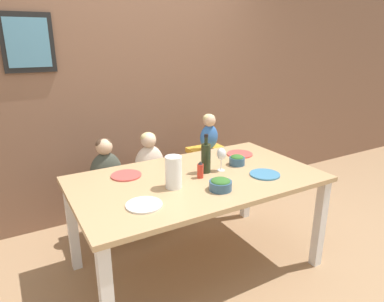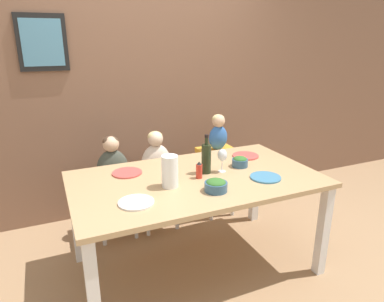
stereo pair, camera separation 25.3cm
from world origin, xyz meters
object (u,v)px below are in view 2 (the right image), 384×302
chair_right_highchair (217,164)px  dinner_plate_front_left (136,202)px  person_child_left (112,163)px  dinner_plate_front_right (265,177)px  dinner_plate_back_left (127,173)px  wine_glass_near (222,156)px  dinner_plate_back_right (246,156)px  chair_far_left (115,195)px  person_child_center (156,157)px  paper_towel_roll (170,171)px  person_baby_right (218,131)px  chair_far_center (157,187)px  salad_bowl_large (216,185)px  salad_bowl_small (240,161)px  wine_bottle (206,158)px

chair_right_highchair → dinner_plate_front_left: dinner_plate_front_left is taller
person_child_left → dinner_plate_front_right: 1.34m
person_child_left → dinner_plate_back_left: (0.03, -0.46, 0.07)m
chair_right_highchair → person_child_left: size_ratio=1.47×
wine_glass_near → dinner_plate_back_right: wine_glass_near is taller
dinner_plate_back_left → dinner_plate_front_left: bearing=-97.3°
dinner_plate_back_left → chair_far_left: bearing=93.2°
chair_far_left → person_child_center: 0.50m
dinner_plate_front_left → paper_towel_roll: bearing=28.7°
chair_right_highchair → person_baby_right: person_baby_right is taller
dinner_plate_front_right → chair_right_highchair: bearing=83.3°
chair_far_left → dinner_plate_front_left: bearing=-92.4°
person_baby_right → dinner_plate_back_right: size_ratio=1.58×
person_baby_right → chair_far_center: bearing=-179.9°
chair_right_highchair → chair_far_left: bearing=180.0°
chair_far_left → chair_far_center: size_ratio=1.00×
person_child_left → salad_bowl_large: bearing=-63.8°
person_baby_right → paper_towel_roll: size_ratio=1.58×
chair_far_left → dinner_plate_back_right: 1.23m
person_baby_right → dinner_plate_back_right: person_baby_right is taller
person_child_left → salad_bowl_small: bearing=-37.2°
dinner_plate_front_left → person_baby_right: bearing=41.8°
chair_far_center → wine_bottle: wine_bottle is taller
person_child_left → dinner_plate_back_right: person_child_left is taller
wine_bottle → dinner_plate_back_right: bearing=23.1°
person_child_left → paper_towel_roll: bearing=-73.5°
chair_right_highchair → salad_bowl_large: salad_bowl_large is taller
person_child_left → salad_bowl_small: (0.89, -0.67, 0.11)m
wine_glass_near → salad_bowl_small: bearing=13.0°
chair_right_highchair → salad_bowl_small: bearing=-103.3°
paper_towel_roll → salad_bowl_large: size_ratio=1.44×
chair_right_highchair → person_child_left: (-1.05, 0.00, 0.16)m
person_baby_right → wine_glass_near: bearing=-115.7°
dinner_plate_back_right → chair_far_left: bearing=155.6°
paper_towel_roll → wine_glass_near: paper_towel_roll is taller
person_baby_right → salad_bowl_small: (-0.16, -0.67, -0.07)m
person_child_center → dinner_plate_front_left: person_child_center is taller
salad_bowl_small → dinner_plate_back_right: size_ratio=0.57×
person_child_center → dinner_plate_back_right: (0.66, -0.48, 0.07)m
person_child_center → chair_far_left: bearing=-179.9°
paper_towel_roll → dinner_plate_front_right: (0.69, -0.14, -0.11)m
chair_far_left → person_baby_right: (1.05, 0.00, 0.48)m
wine_bottle → dinner_plate_front_left: 0.69m
person_baby_right → chair_far_left: bearing=-179.9°
chair_far_center → person_child_left: bearing=179.9°
wine_bottle → dinner_plate_front_left: size_ratio=1.33×
person_baby_right → chair_right_highchair: bearing=-90.0°
person_child_center → salad_bowl_small: person_child_center is taller
person_child_center → wine_bottle: bearing=-75.3°
paper_towel_roll → person_child_center: bearing=78.9°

